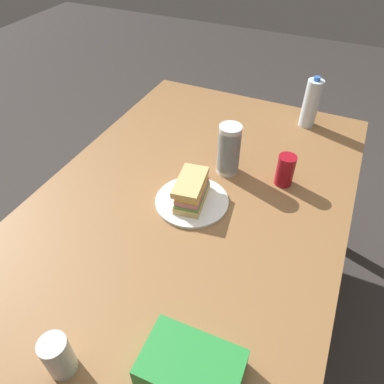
{
  "coord_description": "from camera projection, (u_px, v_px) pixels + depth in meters",
  "views": [
    {
      "loc": [
        -0.87,
        -0.39,
        1.62
      ],
      "look_at": [
        -0.03,
        -0.01,
        0.78
      ],
      "focal_mm": 33.74,
      "sensor_mm": 36.0,
      "label": 1
    }
  ],
  "objects": [
    {
      "name": "ground_plane",
      "position": [
        193.0,
        303.0,
        1.8
      ],
      "size": [
        8.0,
        8.0,
        0.0
      ],
      "primitive_type": "plane",
      "color": "#383330"
    },
    {
      "name": "dining_table",
      "position": [
        193.0,
        212.0,
        1.36
      ],
      "size": [
        1.6,
        1.07,
        0.73
      ],
      "color": "olive",
      "rests_on": "ground_plane"
    },
    {
      "name": "paper_plate",
      "position": [
        192.0,
        201.0,
        1.27
      ],
      "size": [
        0.26,
        0.26,
        0.01
      ],
      "primitive_type": "cylinder",
      "color": "white",
      "rests_on": "dining_table"
    },
    {
      "name": "sandwich",
      "position": [
        192.0,
        191.0,
        1.25
      ],
      "size": [
        0.19,
        0.12,
        0.08
      ],
      "color": "#DBB26B",
      "rests_on": "paper_plate"
    },
    {
      "name": "soda_can_red",
      "position": [
        285.0,
        170.0,
        1.32
      ],
      "size": [
        0.07,
        0.07,
        0.12
      ],
      "primitive_type": "cylinder",
      "color": "maroon",
      "rests_on": "dining_table"
    },
    {
      "name": "chip_bag",
      "position": [
        191.0,
        368.0,
        0.83
      ],
      "size": [
        0.16,
        0.23,
        0.07
      ],
      "primitive_type": "cube",
      "rotation": [
        0.0,
        0.0,
        4.74
      ],
      "color": "#268C38",
      "rests_on": "dining_table"
    },
    {
      "name": "water_bottle_tall",
      "position": [
        311.0,
        103.0,
        1.59
      ],
      "size": [
        0.07,
        0.07,
        0.23
      ],
      "color": "silver",
      "rests_on": "dining_table"
    },
    {
      "name": "plastic_cup_stack",
      "position": [
        229.0,
        150.0,
        1.34
      ],
      "size": [
        0.08,
        0.08,
        0.2
      ],
      "color": "silver",
      "rests_on": "dining_table"
    },
    {
      "name": "soda_can_silver",
      "position": [
        58.0,
        356.0,
        0.82
      ],
      "size": [
        0.07,
        0.07,
        0.12
      ],
      "primitive_type": "cylinder",
      "color": "silver",
      "rests_on": "dining_table"
    }
  ]
}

